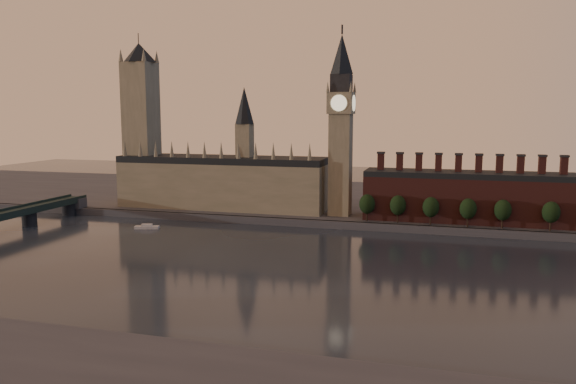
# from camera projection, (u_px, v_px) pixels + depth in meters

# --- Properties ---
(ground) EXTENTS (900.00, 900.00, 0.00)m
(ground) POSITION_uv_depth(u_px,v_px,m) (264.00, 271.00, 223.72)
(ground) COLOR black
(ground) RESTS_ON ground
(north_bank) EXTENTS (900.00, 182.00, 4.00)m
(north_bank) POSITION_uv_depth(u_px,v_px,m) (343.00, 200.00, 393.13)
(north_bank) COLOR #46474B
(north_bank) RESTS_ON ground
(palace_of_westminster) EXTENTS (130.00, 30.30, 74.00)m
(palace_of_westminster) POSITION_uv_depth(u_px,v_px,m) (223.00, 180.00, 347.57)
(palace_of_westminster) COLOR gray
(palace_of_westminster) RESTS_ON north_bank
(victoria_tower) EXTENTS (24.00, 24.00, 108.00)m
(victoria_tower) POSITION_uv_depth(u_px,v_px,m) (141.00, 118.00, 357.42)
(victoria_tower) COLOR gray
(victoria_tower) RESTS_ON north_bank
(big_ben) EXTENTS (15.00, 15.00, 107.00)m
(big_ben) POSITION_uv_depth(u_px,v_px,m) (341.00, 123.00, 317.99)
(big_ben) COLOR gray
(big_ben) RESTS_ON north_bank
(chimney_block) EXTENTS (110.00, 25.00, 37.00)m
(chimney_block) POSITION_uv_depth(u_px,v_px,m) (467.00, 196.00, 304.56)
(chimney_block) COLOR #542420
(chimney_block) RESTS_ON north_bank
(embankment_tree_0) EXTENTS (8.60, 8.60, 14.88)m
(embankment_tree_0) POSITION_uv_depth(u_px,v_px,m) (367.00, 204.00, 304.42)
(embankment_tree_0) COLOR black
(embankment_tree_0) RESTS_ON north_bank
(embankment_tree_1) EXTENTS (8.60, 8.60, 14.88)m
(embankment_tree_1) POSITION_uv_depth(u_px,v_px,m) (398.00, 205.00, 300.63)
(embankment_tree_1) COLOR black
(embankment_tree_1) RESTS_ON north_bank
(embankment_tree_2) EXTENTS (8.60, 8.60, 14.88)m
(embankment_tree_2) POSITION_uv_depth(u_px,v_px,m) (431.00, 207.00, 294.46)
(embankment_tree_2) COLOR black
(embankment_tree_2) RESTS_ON north_bank
(embankment_tree_3) EXTENTS (8.60, 8.60, 14.88)m
(embankment_tree_3) POSITION_uv_depth(u_px,v_px,m) (468.00, 209.00, 289.47)
(embankment_tree_3) COLOR black
(embankment_tree_3) RESTS_ON north_bank
(embankment_tree_4) EXTENTS (8.60, 8.60, 14.88)m
(embankment_tree_4) POSITION_uv_depth(u_px,v_px,m) (503.00, 210.00, 285.47)
(embankment_tree_4) COLOR black
(embankment_tree_4) RESTS_ON north_bank
(embankment_tree_5) EXTENTS (8.60, 8.60, 14.88)m
(embankment_tree_5) POSITION_uv_depth(u_px,v_px,m) (551.00, 212.00, 279.34)
(embankment_tree_5) COLOR black
(embankment_tree_5) RESTS_ON north_bank
(river_boat) EXTENTS (13.50, 7.14, 2.60)m
(river_boat) POSITION_uv_depth(u_px,v_px,m) (147.00, 227.00, 305.42)
(river_boat) COLOR silver
(river_boat) RESTS_ON ground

